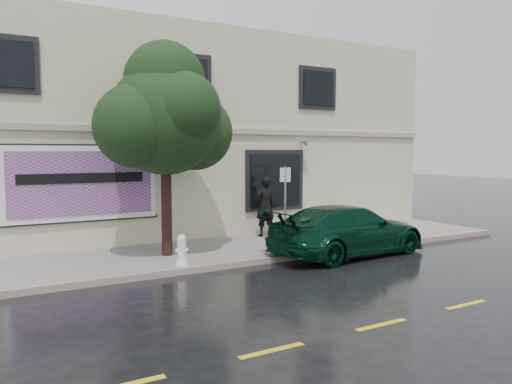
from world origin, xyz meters
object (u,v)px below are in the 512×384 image
fire_hydrant (182,250)px  car (348,230)px  pedestrian (265,206)px  street_tree (165,120)px

fire_hydrant → car: bearing=-29.7°
pedestrian → fire_hydrant: pedestrian is taller
pedestrian → street_tree: size_ratio=0.39×
pedestrian → fire_hydrant: bearing=30.7°
street_tree → pedestrian: bearing=18.1°
car → fire_hydrant: car is taller
pedestrian → street_tree: street_tree is taller
street_tree → fire_hydrant: street_tree is taller
pedestrian → fire_hydrant: 4.77m
pedestrian → fire_hydrant: (-3.96, -2.58, -0.62)m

